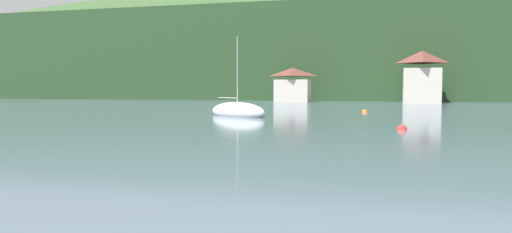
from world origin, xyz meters
TOP-DOWN VIEW (x-y plane):
  - wooded_hillside at (-26.33, 151.49)m, footprint 352.00×72.87m
  - shore_building_west at (-10.13, 102.99)m, footprint 5.82×4.11m
  - shore_building_westcentral at (10.13, 103.94)m, footprint 5.78×6.11m
  - sailboat_far_3 at (-6.95, 62.23)m, footprint 6.43×5.01m
  - mooring_buoy_near at (3.12, 71.36)m, footprint 0.56×0.56m
  - mooring_buoy_mid at (6.20, 51.84)m, footprint 0.57×0.57m

SIDE VIEW (x-z plane):
  - mooring_buoy_near at x=3.12m, z-range -0.28..0.28m
  - mooring_buoy_mid at x=6.20m, z-range -0.29..0.29m
  - sailboat_far_3 at x=-6.95m, z-range -3.20..3.94m
  - shore_building_west at x=-10.13m, z-range -0.07..5.54m
  - shore_building_westcentral at x=10.13m, z-range -0.11..7.98m
  - wooded_hillside at x=-26.33m, z-range -16.07..30.82m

